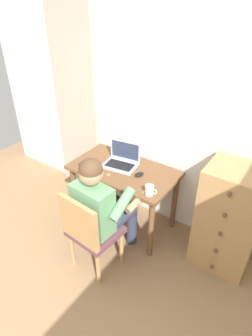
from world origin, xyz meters
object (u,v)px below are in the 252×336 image
Objects in this scene: dresser at (229,219)px; laptop at (122,160)px; desk_clock at (83,165)px; chair at (90,231)px; coffee_mug at (150,190)px; desk at (124,178)px; person_seated at (103,204)px; computer_mouse at (139,174)px.

dresser is 1.18m from laptop.
desk_clock is at bearing -140.54° from laptop.
chair reaches higher than coffee_mug.
desk_clock is at bearing 134.93° from chair.
chair is (0.12, -0.69, -0.13)m from desk.
person_seated is at bearing -136.24° from coffee_mug.
computer_mouse is (0.08, 0.68, 0.26)m from chair.
desk is 9.15× the size of coffee_mug.
person_seated reaches higher than dresser.
dresser reaches higher than laptop.
computer_mouse is (0.20, -0.01, 0.13)m from desk.
dresser is 11.74× the size of desk_clock.
desk_clock reaches higher than desk.
computer_mouse is 0.61m from desk_clock.
desk is at bearing 99.64° from chair.
laptop is 0.58m from coffee_mug.
laptop is at bearing -178.18° from dresser.
dresser is 0.92m from computer_mouse.
laptop is (-1.16, -0.04, 0.24)m from dresser.
desk_clock is (-1.47, -0.29, 0.21)m from dresser.
desk_clock is 0.75× the size of coffee_mug.
computer_mouse is (-0.89, -0.12, 0.21)m from dresser.
chair is (-0.97, -0.79, -0.05)m from dresser.
person_seated reaches higher than desk.
dresser is 10.56× the size of computer_mouse.
chair is at bearing -80.36° from desk.
computer_mouse is (0.27, -0.08, -0.04)m from laptop.
person_seated reaches higher than coffee_mug.
computer_mouse reaches higher than desk_clock.
dresser is at bearing 39.17° from chair.
chair is 9.59× the size of desk_clock.
computer_mouse is at bearing -16.46° from laptop.
person_seated is 13.12× the size of desk_clock.
laptop is 0.28m from computer_mouse.
dresser is 1.26m from chair.
chair is 0.83m from laptop.
laptop is 0.41m from desk_clock.
person_seated is at bearing -71.10° from laptop.
chair is at bearing -94.10° from person_seated.
desk is 0.51m from coffee_mug.
chair is at bearing -76.34° from laptop.
person_seated is (0.13, -0.51, 0.05)m from desk.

